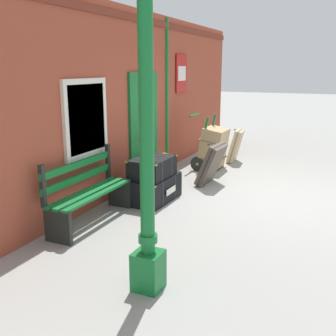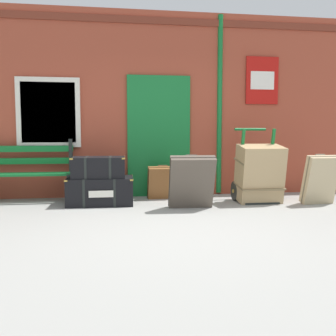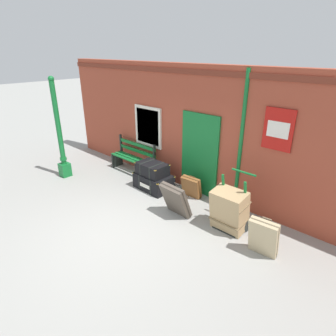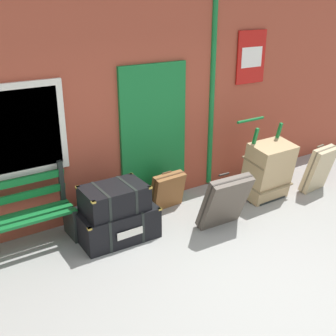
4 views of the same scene
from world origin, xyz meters
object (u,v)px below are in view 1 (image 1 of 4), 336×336
at_px(porters_trolley, 205,156).
at_px(steamer_trunk_middle, 152,167).
at_px(steamer_trunk_base, 152,188).
at_px(suitcase_slate, 160,169).
at_px(suitcase_umber, 211,164).
at_px(suitcase_caramel, 235,146).
at_px(lamp_post, 147,186).
at_px(platform_bench, 88,193).
at_px(large_brown_trunk, 213,148).

bearing_deg(porters_trolley, steamer_trunk_middle, 178.42).
bearing_deg(steamer_trunk_base, suitcase_slate, 18.02).
height_order(suitcase_umber, suitcase_caramel, suitcase_umber).
relative_size(lamp_post, steamer_trunk_base, 2.77).
bearing_deg(platform_bench, suitcase_slate, -1.49).
relative_size(suitcase_umber, suitcase_caramel, 1.01).
height_order(large_brown_trunk, suitcase_umber, large_brown_trunk).
relative_size(porters_trolley, suitcase_caramel, 1.52).
height_order(steamer_trunk_middle, porters_trolley, porters_trolley).
height_order(steamer_trunk_middle, suitcase_caramel, suitcase_caramel).
xyz_separation_m(platform_bench, steamer_trunk_base, (1.26, -0.39, -0.23)).
xyz_separation_m(steamer_trunk_middle, suitcase_slate, (1.05, 0.35, -0.30)).
relative_size(steamer_trunk_middle, suitcase_caramel, 1.05).
bearing_deg(platform_bench, steamer_trunk_middle, -18.45).
bearing_deg(porters_trolley, large_brown_trunk, -90.00).
bearing_deg(platform_bench, large_brown_trunk, -9.95).
bearing_deg(steamer_trunk_base, porters_trolley, -2.02).
relative_size(large_brown_trunk, suitcase_slate, 1.64).
distance_m(steamer_trunk_middle, suitcase_caramel, 3.43).
relative_size(porters_trolley, large_brown_trunk, 1.27).
bearing_deg(lamp_post, platform_bench, 51.61).
bearing_deg(lamp_post, steamer_trunk_middle, 25.37).
bearing_deg(suitcase_slate, steamer_trunk_base, -161.98).
bearing_deg(suitcase_slate, steamer_trunk_middle, -161.44).
bearing_deg(suitcase_slate, porters_trolley, -16.11).
bearing_deg(large_brown_trunk, suitcase_caramel, -16.98).
bearing_deg(lamp_post, suitcase_umber, 8.90).
distance_m(large_brown_trunk, suitcase_caramel, 0.92).
xyz_separation_m(steamer_trunk_middle, suitcase_umber, (1.35, -0.58, -0.18)).
distance_m(platform_bench, suitcase_umber, 2.77).
distance_m(suitcase_umber, suitcase_caramel, 2.05).
relative_size(lamp_post, suitcase_caramel, 3.65).
bearing_deg(suitcase_slate, large_brown_trunk, -22.26).
bearing_deg(suitcase_slate, suitcase_caramel, -20.32).
bearing_deg(steamer_trunk_base, suitcase_umber, -24.49).
xyz_separation_m(steamer_trunk_base, suitcase_umber, (1.32, -0.60, 0.19)).
bearing_deg(steamer_trunk_middle, steamer_trunk_base, 38.47).
bearing_deg(large_brown_trunk, suitcase_slate, 157.74).
bearing_deg(steamer_trunk_base, suitcase_caramel, -8.98).
height_order(steamer_trunk_base, suitcase_slate, suitcase_slate).
xyz_separation_m(steamer_trunk_middle, large_brown_trunk, (2.51, -0.25, -0.11)).
height_order(large_brown_trunk, suitcase_slate, large_brown_trunk).
relative_size(platform_bench, large_brown_trunk, 1.71).
height_order(porters_trolley, large_brown_trunk, porters_trolley).
relative_size(lamp_post, suitcase_slate, 5.03).
xyz_separation_m(platform_bench, porters_trolley, (3.75, -0.48, -0.17)).
bearing_deg(porters_trolley, steamer_trunk_base, 177.98).
relative_size(lamp_post, porters_trolley, 2.40).
height_order(steamer_trunk_base, steamer_trunk_middle, steamer_trunk_middle).
bearing_deg(suitcase_slate, suitcase_umber, -72.52).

